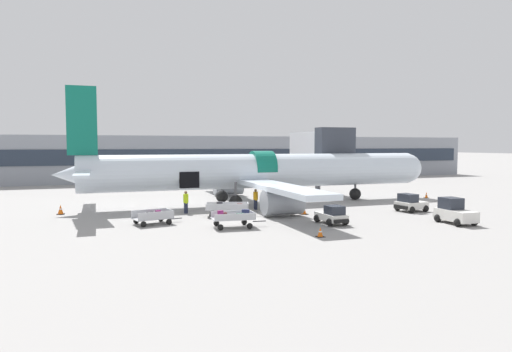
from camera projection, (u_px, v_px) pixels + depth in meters
The scene contains 18 objects.
ground_plane at pixel (257, 216), 35.52m from camera, with size 500.00×500.00×0.00m, color gray.
terminal_strip at pixel (174, 158), 73.02m from camera, with size 104.83×10.29×6.93m.
jet_bridge_stub at pixel (322, 146), 50.43m from camera, with size 3.98×9.13×7.36m.
airplane at pixel (257, 172), 42.56m from camera, with size 35.89×29.96×10.36m.
baggage_tug_lead at pixel (410, 204), 38.07m from camera, with size 2.55×2.34×1.49m.
baggage_tug_mid at pixel (332, 216), 31.98m from camera, with size 1.82×2.77×1.33m.
baggage_tug_rear at pixel (454, 213), 32.20m from camera, with size 1.99×3.11×1.80m.
baggage_cart_loading at pixel (228, 209), 35.37m from camera, with size 4.23×2.37×1.16m.
baggage_cart_queued at pixel (154, 218), 31.94m from camera, with size 3.60×2.35×0.96m.
baggage_cart_empty at pixel (234, 219), 30.61m from camera, with size 3.75×2.20×1.18m.
ground_crew_loader_a at pixel (256, 199), 39.07m from camera, with size 0.45×0.62×1.78m.
ground_crew_loader_b at pixel (268, 200), 39.21m from camera, with size 0.51×0.51×1.58m.
ground_crew_driver at pixel (264, 201), 37.90m from camera, with size 0.54×0.54×1.71m.
ground_crew_supervisor at pixel (186, 202), 36.89m from camera, with size 0.45×0.64×1.83m.
safety_cone_nose at pixel (426, 195), 47.73m from camera, with size 0.45×0.45×0.64m.
safety_cone_engine_left at pixel (320, 232), 27.49m from camera, with size 0.48×0.48×0.60m.
safety_cone_wingtip at pixel (304, 210), 36.51m from camera, with size 0.64×0.64×0.65m.
safety_cone_tail at pixel (61, 210), 36.47m from camera, with size 0.61×0.61×0.77m.
Camera 1 is at (-11.77, -33.21, 5.53)m, focal length 32.00 mm.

